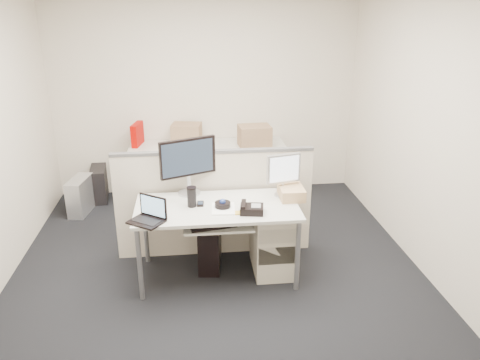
{
  "coord_description": "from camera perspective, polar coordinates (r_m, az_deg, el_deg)",
  "views": [
    {
      "loc": [
        -0.22,
        -3.93,
        2.5
      ],
      "look_at": [
        0.23,
        0.15,
        0.92
      ],
      "focal_mm": 35.0,
      "sensor_mm": 36.0,
      "label": 1
    }
  ],
  "objects": [
    {
      "name": "paper_stack",
      "position": [
        4.24,
        -2.05,
        -3.52
      ],
      "size": [
        0.22,
        0.28,
        0.01
      ],
      "primitive_type": "cube",
      "rotation": [
        0.0,
        0.0,
        -0.07
      ],
      "color": "white",
      "rests_on": "desk"
    },
    {
      "name": "trackball",
      "position": [
        4.26,
        -2.13,
        -3.08
      ],
      "size": [
        0.18,
        0.18,
        0.06
      ],
      "primitive_type": "cylinder",
      "rotation": [
        0.0,
        0.0,
        -0.26
      ],
      "color": "black",
      "rests_on": "desk"
    },
    {
      "name": "cellphone",
      "position": [
        4.35,
        -4.85,
        -2.9
      ],
      "size": [
        0.07,
        0.12,
        0.01
      ],
      "primitive_type": "cube",
      "rotation": [
        0.0,
        0.0,
        -0.06
      ],
      "color": "black",
      "rests_on": "desk"
    },
    {
      "name": "banana",
      "position": [
        4.19,
        1.12,
        -3.59
      ],
      "size": [
        0.18,
        0.15,
        0.04
      ],
      "primitive_type": "ellipsoid",
      "rotation": [
        0.0,
        0.0,
        0.66
      ],
      "color": "gold",
      "rests_on": "desk"
    },
    {
      "name": "cardboard_box_left",
      "position": [
        6.2,
        -6.52,
        5.57
      ],
      "size": [
        0.42,
        0.34,
        0.28
      ],
      "primitive_type": "cube",
      "rotation": [
        0.0,
        0.0,
        -0.19
      ],
      "color": "#9F805C",
      "rests_on": "back_counter"
    },
    {
      "name": "laptop",
      "position": [
        4.03,
        -11.46,
        -3.76
      ],
      "size": [
        0.35,
        0.34,
        0.21
      ],
      "primitive_type": "cube",
      "rotation": [
        0.0,
        0.0,
        -0.62
      ],
      "color": "black",
      "rests_on": "desk"
    },
    {
      "name": "drawer_pedestal",
      "position": [
        4.6,
        4.13,
        -7.22
      ],
      "size": [
        0.4,
        0.55,
        0.65
      ],
      "primitive_type": "cube",
      "color": "beige",
      "rests_on": "floor"
    },
    {
      "name": "red_binder",
      "position": [
        6.21,
        -12.4,
        5.38
      ],
      "size": [
        0.14,
        0.34,
        0.31
      ],
      "primitive_type": "cube",
      "rotation": [
        0.0,
        0.0,
        -0.2
      ],
      "color": "#A70400",
      "rests_on": "back_counter"
    },
    {
      "name": "cubicle_partition",
      "position": [
        4.79,
        -3.13,
        -2.97
      ],
      "size": [
        2.0,
        0.06,
        1.1
      ],
      "primitive_type": "cube",
      "color": "beige",
      "rests_on": "floor"
    },
    {
      "name": "keyboard",
      "position": [
        4.15,
        -3.31,
        -5.55
      ],
      "size": [
        0.43,
        0.22,
        0.02
      ],
      "primitive_type": "cube",
      "rotation": [
        0.0,
        0.0,
        0.19
      ],
      "color": "black",
      "rests_on": "keyboard_tray"
    },
    {
      "name": "pc_tower_spare_dark",
      "position": [
        6.5,
        -16.78,
        -0.41
      ],
      "size": [
        0.24,
        0.49,
        0.44
      ],
      "primitive_type": "cube",
      "rotation": [
        0.0,
        0.0,
        0.1
      ],
      "color": "black",
      "rests_on": "floor"
    },
    {
      "name": "travel_mug",
      "position": [
        4.29,
        -5.91,
        -2.12
      ],
      "size": [
        0.11,
        0.11,
        0.18
      ],
      "primitive_type": "cylinder",
      "rotation": [
        0.0,
        0.0,
        -0.4
      ],
      "color": "black",
      "rests_on": "desk"
    },
    {
      "name": "monitor_small",
      "position": [
        4.48,
        5.3,
        0.55
      ],
      "size": [
        0.37,
        0.25,
        0.41
      ],
      "primitive_type": "cube",
      "rotation": [
        0.0,
        0.0,
        0.25
      ],
      "color": "#B7B7BC",
      "rests_on": "desk"
    },
    {
      "name": "wall_right",
      "position": [
        4.66,
        22.51,
        5.15
      ],
      "size": [
        0.02,
        4.5,
        2.7
      ],
      "primitive_type": "cube",
      "color": "beige",
      "rests_on": "ground"
    },
    {
      "name": "wall_back",
      "position": [
        6.29,
        -4.25,
        10.46
      ],
      "size": [
        4.0,
        0.02,
        2.7
      ],
      "primitive_type": "cube",
      "color": "beige",
      "rests_on": "ground"
    },
    {
      "name": "monitor_main",
      "position": [
        4.5,
        -6.33,
        1.61
      ],
      "size": [
        0.6,
        0.42,
        0.56
      ],
      "primitive_type": "cube",
      "rotation": [
        0.0,
        0.0,
        0.4
      ],
      "color": "black",
      "rests_on": "desk"
    },
    {
      "name": "pc_tower_spare_silver",
      "position": [
        6.17,
        -18.86,
        -1.81
      ],
      "size": [
        0.27,
        0.5,
        0.45
      ],
      "primitive_type": "cube",
      "rotation": [
        0.0,
        0.0,
        -0.17
      ],
      "color": "#B7B7BC",
      "rests_on": "floor"
    },
    {
      "name": "cardboard_box_right",
      "position": [
        6.02,
        1.78,
        5.29
      ],
      "size": [
        0.42,
        0.34,
        0.29
      ],
      "primitive_type": "cube",
      "rotation": [
        0.0,
        0.0,
        0.07
      ],
      "color": "#9F805C",
      "rests_on": "back_counter"
    },
    {
      "name": "keyboard_tray",
      "position": [
        4.2,
        -2.65,
        -5.55
      ],
      "size": [
        0.62,
        0.32,
        0.02
      ],
      "primitive_type": "cube",
      "color": "silver",
      "rests_on": "desk"
    },
    {
      "name": "wall_front",
      "position": [
        2.05,
        0.92,
        -13.07
      ],
      "size": [
        4.0,
        0.02,
        2.7
      ],
      "primitive_type": "cube",
      "color": "beige",
      "rests_on": "ground"
    },
    {
      "name": "back_counter",
      "position": [
        6.24,
        -3.89,
        0.95
      ],
      "size": [
        2.0,
        0.6,
        0.72
      ],
      "primitive_type": "cube",
      "color": "beige",
      "rests_on": "floor"
    },
    {
      "name": "floor",
      "position": [
        4.66,
        -2.67,
        -11.44
      ],
      "size": [
        4.0,
        4.5,
        0.01
      ],
      "primitive_type": "cube",
      "color": "black",
      "rests_on": "ground"
    },
    {
      "name": "desk",
      "position": [
        4.34,
        -2.82,
        -3.97
      ],
      "size": [
        1.5,
        0.75,
        0.73
      ],
      "color": "silver",
      "rests_on": "floor"
    },
    {
      "name": "sticky_pad",
      "position": [
        4.16,
        -0.2,
        -4.02
      ],
      "size": [
        0.07,
        0.07,
        0.01
      ],
      "primitive_type": "cube",
      "rotation": [
        0.0,
        0.0,
        0.05
      ],
      "color": "gold",
      "rests_on": "desk"
    },
    {
      "name": "pc_tower_desk",
      "position": [
        4.71,
        -3.67,
        -7.72
      ],
      "size": [
        0.26,
        0.52,
        0.47
      ],
      "primitive_type": "cube",
      "rotation": [
        0.0,
        0.0,
        -0.12
      ],
      "color": "black",
      "rests_on": "floor"
    },
    {
      "name": "manila_folders",
      "position": [
        4.49,
        6.27,
        -1.52
      ],
      "size": [
        0.23,
        0.29,
        0.11
      ],
      "primitive_type": "cube",
      "rotation": [
        0.0,
        0.0,
        -0.01
      ],
      "color": "tan",
      "rests_on": "desk"
    },
    {
      "name": "desk_phone",
      "position": [
        4.16,
        1.45,
        -3.6
      ],
      "size": [
        0.23,
        0.2,
        0.07
      ],
      "primitive_type": "cube",
      "rotation": [
        0.0,
        0.0,
        -0.16
      ],
      "color": "black",
      "rests_on": "desk"
    }
  ]
}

